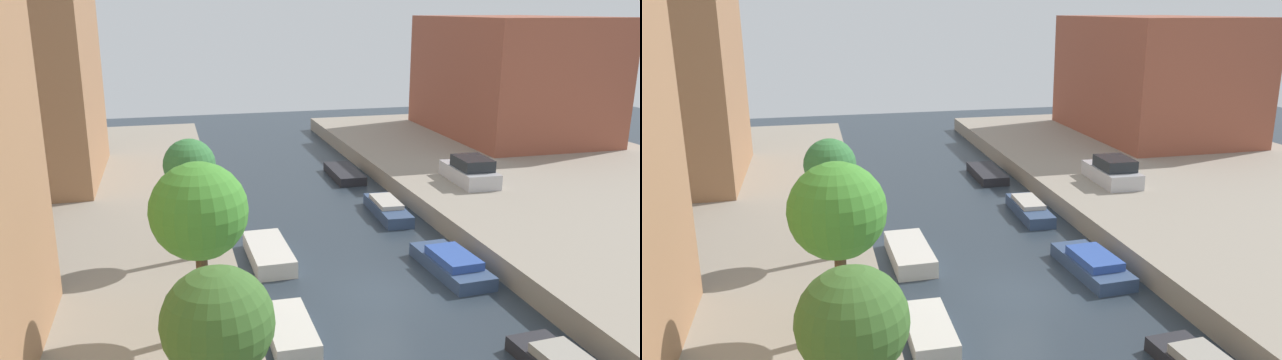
{
  "view_description": "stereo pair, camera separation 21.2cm",
  "coord_description": "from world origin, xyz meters",
  "views": [
    {
      "loc": [
        -7.2,
        -19.76,
        10.27
      ],
      "look_at": [
        0.29,
        9.93,
        1.7
      ],
      "focal_mm": 34.49,
      "sensor_mm": 36.0,
      "label": 1
    },
    {
      "loc": [
        -6.99,
        -19.81,
        10.27
      ],
      "look_at": [
        0.29,
        9.93,
        1.7
      ],
      "focal_mm": 34.49,
      "sensor_mm": 36.0,
      "label": 2
    }
  ],
  "objects": [
    {
      "name": "moored_boat_right_5",
      "position": [
        3.38,
        15.95,
        0.27
      ],
      "size": [
        1.69,
        4.33,
        0.55
      ],
      "color": "#232328",
      "rests_on": "ground_plane"
    },
    {
      "name": "parked_car",
      "position": [
        8.81,
        9.93,
        1.61
      ],
      "size": [
        2.04,
        4.08,
        1.45
      ],
      "color": "#B7B7BC",
      "rests_on": "quay_right"
    },
    {
      "name": "moored_boat_left_3",
      "position": [
        -3.42,
        4.02,
        0.35
      ],
      "size": [
        1.68,
        4.04,
        0.7
      ],
      "color": "beige",
      "rests_on": "ground_plane"
    },
    {
      "name": "street_tree_2",
      "position": [
        -6.51,
        -3.21,
        4.8
      ],
      "size": [
        2.78,
        2.78,
        5.22
      ],
      "color": "#4E3B27",
      "rests_on": "quay_left"
    },
    {
      "name": "moored_boat_right_4",
      "position": [
        3.48,
        8.45,
        0.35
      ],
      "size": [
        1.52,
        4.44,
        0.79
      ],
      "color": "#33476B",
      "rests_on": "ground_plane"
    },
    {
      "name": "ground_plane",
      "position": [
        0.0,
        0.0,
        0.0
      ],
      "size": [
        84.0,
        84.0,
        0.0
      ],
      "primitive_type": "plane",
      "color": "#28333D"
    },
    {
      "name": "low_block_right",
      "position": [
        18.0,
        21.89,
        5.36
      ],
      "size": [
        10.0,
        14.56,
        8.71
      ],
      "primitive_type": "cube",
      "color": "brown",
      "rests_on": "quay_right"
    },
    {
      "name": "moored_boat_right_3",
      "position": [
        3.52,
        1.11,
        0.37
      ],
      "size": [
        1.86,
        4.39,
        0.88
      ],
      "color": "#33476B",
      "rests_on": "ground_plane"
    },
    {
      "name": "moored_boat_left_2",
      "position": [
        -3.82,
        -2.41,
        0.3
      ],
      "size": [
        1.42,
        3.29,
        0.61
      ],
      "color": "beige",
      "rests_on": "ground_plane"
    },
    {
      "name": "street_tree_3",
      "position": [
        -6.51,
        2.7,
        4.62
      ],
      "size": [
        1.93,
        1.93,
        4.68
      ],
      "color": "brown",
      "rests_on": "quay_left"
    },
    {
      "name": "street_tree_1",
      "position": [
        -6.51,
        -8.93,
        4.39
      ],
      "size": [
        2.24,
        2.24,
        4.55
      ],
      "color": "brown",
      "rests_on": "quay_left"
    }
  ]
}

